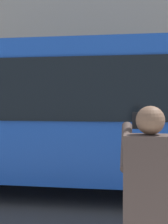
# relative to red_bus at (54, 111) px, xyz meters

# --- Properties ---
(ground_plane) EXTENTS (60.00, 60.00, 0.00)m
(ground_plane) POSITION_rel_red_bus_xyz_m (-2.19, -0.18, -1.68)
(ground_plane) COLOR #38383A
(building_facade_far) EXTENTS (28.00, 1.55, 12.00)m
(building_facade_far) POSITION_rel_red_bus_xyz_m (-2.20, -6.98, 4.30)
(building_facade_far) COLOR #A89E8E
(building_facade_far) RESTS_ON ground_plane
(red_bus) EXTENTS (9.05, 2.54, 3.08)m
(red_bus) POSITION_rel_red_bus_xyz_m (0.00, 0.00, 0.00)
(red_bus) COLOR #1947AD
(red_bus) RESTS_ON ground_plane
(pedestrian_photographer) EXTENTS (0.53, 0.52, 1.70)m
(pedestrian_photographer) POSITION_rel_red_bus_xyz_m (-1.78, 4.10, -0.54)
(pedestrian_photographer) COLOR #1E2347
(pedestrian_photographer) RESTS_ON sidewalk_curb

